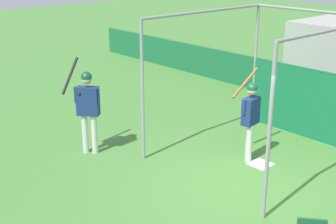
# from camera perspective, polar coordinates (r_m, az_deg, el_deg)

# --- Properties ---
(ground_plane) EXTENTS (60.00, 60.00, 0.00)m
(ground_plane) POSITION_cam_1_polar(r_m,az_deg,el_deg) (9.19, 8.24, -8.96)
(ground_plane) COLOR #477F38
(batting_cage) EXTENTS (3.29, 3.80, 3.04)m
(batting_cage) POSITION_cam_1_polar(r_m,az_deg,el_deg) (10.94, 15.00, 2.80)
(batting_cage) COLOR gray
(batting_cage) RESTS_ON ground
(home_plate) EXTENTS (0.44, 0.44, 0.02)m
(home_plate) POSITION_cam_1_polar(r_m,az_deg,el_deg) (10.15, 11.24, -6.25)
(home_plate) COLOR white
(home_plate) RESTS_ON ground
(player_batter) EXTENTS (0.54, 0.86, 1.90)m
(player_batter) POSITION_cam_1_polar(r_m,az_deg,el_deg) (9.97, 10.00, -0.28)
(player_batter) COLOR silver
(player_batter) RESTS_ON ground
(player_waiting) EXTENTS (0.65, 0.74, 2.12)m
(player_waiting) POSITION_cam_1_polar(r_m,az_deg,el_deg) (10.27, -9.78, 0.97)
(player_waiting) COLOR silver
(player_waiting) RESTS_ON ground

